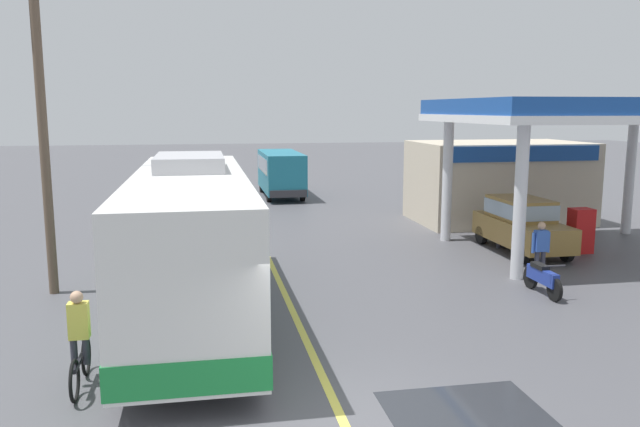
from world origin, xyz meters
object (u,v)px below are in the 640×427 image
pedestrian_by_shop (502,222)px  motorcycle_parked_forecourt (542,278)px  car_at_pump (521,222)px  minibus_opposing_lane (281,170)px  pedestrian_near_pump (541,247)px  car_trailing_behind_bus (201,184)px  coach_bus_main (191,243)px  cyclist_on_shoulder (80,343)px

pedestrian_by_shop → motorcycle_parked_forecourt: bearing=-105.9°
car_at_pump → minibus_opposing_lane: minibus_opposing_lane is taller
minibus_opposing_lane → pedestrian_near_pump: size_ratio=3.69×
pedestrian_by_shop → car_trailing_behind_bus: car_trailing_behind_bus is taller
coach_bus_main → cyclist_on_shoulder: bearing=-117.1°
pedestrian_near_pump → coach_bus_main: bearing=-172.1°
cyclist_on_shoulder → pedestrian_near_pump: size_ratio=1.10×
car_at_pump → minibus_opposing_lane: (-6.27, 15.16, 0.46)m
car_at_pump → cyclist_on_shoulder: car_at_pump is taller
pedestrian_by_shop → coach_bus_main: bearing=-152.7°
motorcycle_parked_forecourt → car_at_pump: bearing=68.2°
motorcycle_parked_forecourt → car_trailing_behind_bus: (-8.69, 17.86, 0.57)m
minibus_opposing_lane → cyclist_on_shoulder: 24.43m
cyclist_on_shoulder → pedestrian_near_pump: (11.49, 5.01, 0.15)m
coach_bus_main → car_trailing_behind_bus: coach_bus_main is taller
minibus_opposing_lane → pedestrian_near_pump: 19.24m
coach_bus_main → minibus_opposing_lane: bearing=77.1°
coach_bus_main → motorcycle_parked_forecourt: size_ratio=6.13×
car_at_pump → pedestrian_near_pump: bearing=-109.6°
minibus_opposing_lane → car_at_pump: bearing=-67.5°
car_trailing_behind_bus → cyclist_on_shoulder: bearing=-95.6°
coach_bus_main → pedestrian_near_pump: size_ratio=6.65×
coach_bus_main → pedestrian_by_shop: bearing=27.3°
coach_bus_main → car_at_pump: bearing=23.6°
minibus_opposing_lane → car_trailing_behind_bus: minibus_opposing_lane is taller
pedestrian_by_shop → cyclist_on_shoulder: bearing=-143.7°
car_at_pump → pedestrian_by_shop: size_ratio=2.53×
motorcycle_parked_forecourt → pedestrian_near_pump: 1.60m
coach_bus_main → cyclist_on_shoulder: coach_bus_main is taller
pedestrian_near_pump → cyclist_on_shoulder: bearing=-156.4°
minibus_opposing_lane → pedestrian_near_pump: minibus_opposing_lane is taller
minibus_opposing_lane → car_trailing_behind_bus: 4.81m
pedestrian_by_shop → car_trailing_behind_bus: (-10.23, 12.44, 0.08)m
pedestrian_near_pump → motorcycle_parked_forecourt: bearing=-117.0°
motorcycle_parked_forecourt → pedestrian_by_shop: (1.54, 5.42, 0.49)m
coach_bus_main → pedestrian_by_shop: 11.79m
minibus_opposing_lane → car_trailing_behind_bus: (-4.32, -2.05, -0.46)m
cyclist_on_shoulder → motorcycle_parked_forecourt: (10.79, 3.65, -0.34)m
coach_bus_main → car_trailing_behind_bus: 17.85m
car_at_pump → motorcycle_parked_forecourt: car_at_pump is taller
coach_bus_main → pedestrian_by_shop: (10.46, 5.39, -0.79)m
minibus_opposing_lane → pedestrian_by_shop: size_ratio=3.69×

